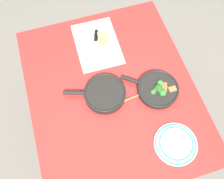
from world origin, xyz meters
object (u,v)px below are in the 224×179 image
at_px(wooden_spoon, 127,100).
at_px(skillet_eggs, 104,94).
at_px(grater_knife, 96,42).
at_px(skillet_broccoli, 158,89).
at_px(cheese_block, 103,38).
at_px(dinner_plate_stack, 176,144).

bearing_deg(wooden_spoon, skillet_eggs, -35.60).
distance_m(wooden_spoon, grater_knife, 0.46).
bearing_deg(skillet_broccoli, grater_knife, -21.57).
height_order(skillet_eggs, grater_knife, skillet_eggs).
height_order(grater_knife, cheese_block, cheese_block).
height_order(skillet_broccoli, grater_knife, skillet_broccoli).
relative_size(wooden_spoon, dinner_plate_stack, 1.43).
xyz_separation_m(skillet_eggs, dinner_plate_stack, (-0.40, -0.29, -0.01)).
bearing_deg(dinner_plate_stack, skillet_eggs, 36.20).
height_order(wooden_spoon, cheese_block, cheese_block).
distance_m(skillet_broccoli, skillet_eggs, 0.32).
relative_size(wooden_spoon, cheese_block, 4.46).
relative_size(skillet_broccoli, cheese_block, 4.06).
bearing_deg(cheese_block, grater_knife, 93.02).
relative_size(skillet_eggs, wooden_spoon, 1.05).
xyz_separation_m(skillet_eggs, grater_knife, (0.39, -0.05, -0.02)).
bearing_deg(grater_knife, dinner_plate_stack, 36.38).
height_order(skillet_broccoli, dinner_plate_stack, skillet_broccoli).
relative_size(skillet_broccoli, skillet_eggs, 0.87).
relative_size(skillet_eggs, grater_knife, 1.38).
xyz_separation_m(wooden_spoon, grater_knife, (0.46, 0.07, 0.00)).
height_order(skillet_eggs, dinner_plate_stack, skillet_eggs).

